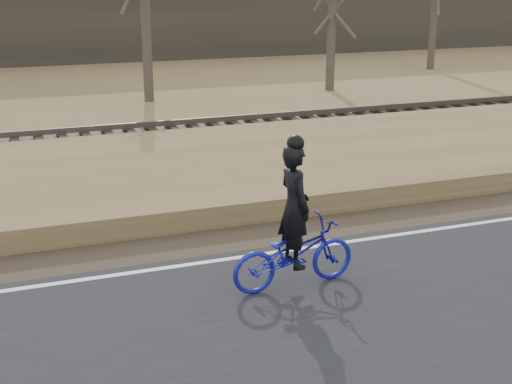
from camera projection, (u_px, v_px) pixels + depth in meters
name	position (u px, v px, depth m)	size (l,w,h in m)	color
ground	(44.00, 295.00, 10.88)	(120.00, 120.00, 0.00)	olive
road	(61.00, 376.00, 8.64)	(120.00, 6.00, 0.06)	black
edge_line	(43.00, 285.00, 11.04)	(120.00, 0.12, 0.01)	silver
shoulder	(38.00, 264.00, 11.95)	(120.00, 1.60, 0.04)	#473A2B
embankment	(26.00, 201.00, 14.57)	(120.00, 5.00, 0.44)	olive
ballast	(17.00, 157.00, 17.97)	(120.00, 3.00, 0.45)	slate
railroad	(16.00, 145.00, 17.88)	(120.00, 2.40, 0.29)	black
cyclist	(294.00, 240.00, 10.82)	(2.06, 0.84, 2.39)	#171BA1
bare_tree_center	(145.00, 0.00, 25.85)	(0.36, 0.36, 7.42)	#4E4539
bare_tree_right	(332.00, 13.00, 28.46)	(0.36, 0.36, 6.16)	#4E4539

